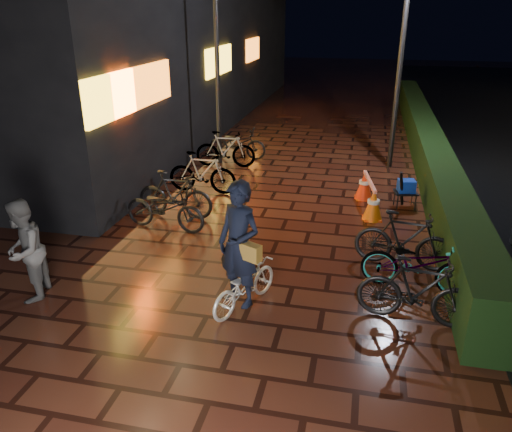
% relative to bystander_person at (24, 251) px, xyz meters
% --- Properties ---
extents(ground, '(80.00, 80.00, 0.00)m').
position_rel_bystander_person_xyz_m(ground, '(3.40, 1.75, -0.81)').
color(ground, '#381911').
rests_on(ground, ground).
extents(hedge, '(0.70, 20.00, 1.00)m').
position_rel_bystander_person_xyz_m(hedge, '(6.70, 9.75, -0.31)').
color(hedge, black).
rests_on(hedge, ground).
extents(bystander_person, '(0.80, 0.93, 1.63)m').
position_rel_bystander_person_xyz_m(bystander_person, '(0.00, 0.00, 0.00)').
color(bystander_person, '#5A5B5D').
rests_on(bystander_person, ground).
extents(storefront_block, '(12.09, 22.00, 9.00)m').
position_rel_bystander_person_xyz_m(storefront_block, '(-6.09, 13.25, 3.68)').
color(storefront_block, black).
rests_on(storefront_block, ground).
extents(lamp_post_hedge, '(0.51, 0.16, 5.28)m').
position_rel_bystander_person_xyz_m(lamp_post_hedge, '(5.66, 8.49, 2.09)').
color(lamp_post_hedge, black).
rests_on(lamp_post_hedge, ground).
extents(lamp_post_sf, '(0.46, 0.15, 4.80)m').
position_rel_bystander_person_xyz_m(lamp_post_sf, '(0.79, 7.78, 1.82)').
color(lamp_post_sf, black).
rests_on(lamp_post_sf, ground).
extents(cyclist, '(1.05, 1.50, 2.04)m').
position_rel_bystander_person_xyz_m(cyclist, '(3.30, 0.42, -0.06)').
color(cyclist, white).
rests_on(cyclist, ground).
extents(traffic_barrier, '(0.65, 1.68, 0.68)m').
position_rel_bystander_person_xyz_m(traffic_barrier, '(5.10, 5.01, -0.47)').
color(traffic_barrier, orange).
rests_on(traffic_barrier, ground).
extents(cart_assembly, '(0.57, 0.60, 0.94)m').
position_rel_bystander_person_xyz_m(cart_assembly, '(5.91, 5.24, -0.33)').
color(cart_assembly, black).
rests_on(cart_assembly, ground).
extents(parked_bikes_storefront, '(1.91, 6.11, 1.03)m').
position_rel_bystander_person_xyz_m(parked_bikes_storefront, '(1.08, 5.51, -0.32)').
color(parked_bikes_storefront, black).
rests_on(parked_bikes_storefront, ground).
extents(parked_bikes_hedge, '(1.96, 2.41, 1.03)m').
position_rel_bystander_person_xyz_m(parked_bikes_hedge, '(5.83, 1.51, -0.32)').
color(parked_bikes_hedge, black).
rests_on(parked_bikes_hedge, ground).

